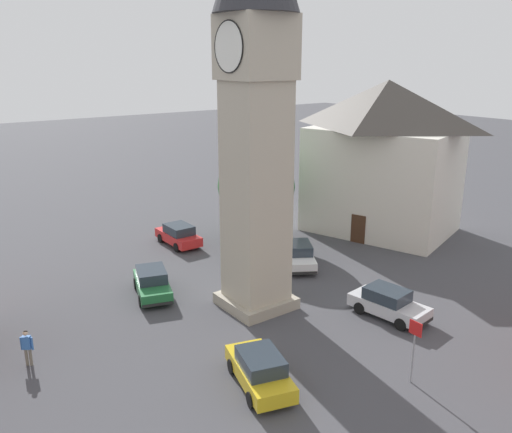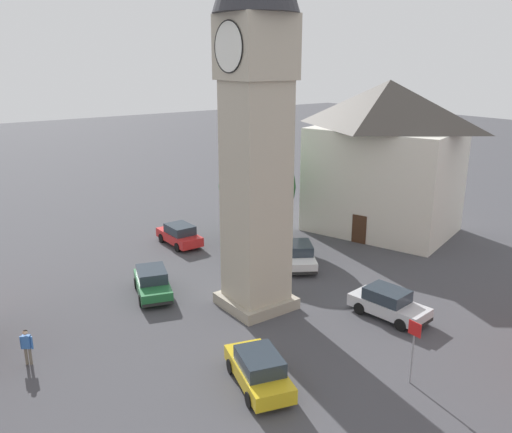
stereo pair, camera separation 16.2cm
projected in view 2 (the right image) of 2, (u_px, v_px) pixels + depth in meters
The scene contains 11 objects.
ground_plane at pixel (256, 306), 28.78m from camera, with size 200.00×200.00×0.00m, color #424247.
clock_tower at pixel (256, 67), 25.18m from camera, with size 4.14×4.14×21.45m.
car_blue_kerb at pixel (259, 369), 21.51m from camera, with size 4.43×2.77×1.53m.
car_silver_kerb at pixel (388, 303), 27.31m from camera, with size 4.31×2.22×1.53m.
car_red_corner at pixel (299, 255), 34.08m from camera, with size 4.40×3.60×1.53m.
car_white_side at pixel (179, 235), 38.00m from camera, with size 4.14×1.84×1.53m.
car_black_far at pixel (152, 282), 29.90m from camera, with size 4.45×2.87×1.53m.
pedestrian at pixel (27, 344), 22.95m from camera, with size 0.39×0.47×1.69m.
tree at pixel (257, 186), 37.30m from camera, with size 5.48×5.48×7.06m.
building_corner_back at pixel (385, 156), 39.92m from camera, with size 12.76×11.05×11.49m.
road_sign at pixel (414, 342), 21.38m from camera, with size 0.60×0.07×2.80m.
Camera 2 is at (21.19, -15.36, 12.93)m, focal length 36.96 mm.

